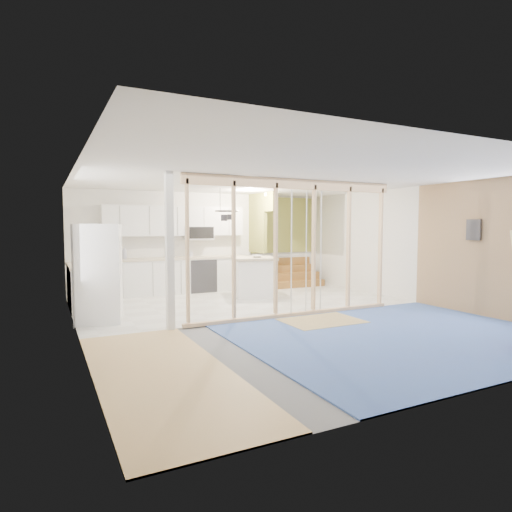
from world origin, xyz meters
name	(u,v)px	position (x,y,z in m)	size (l,w,h in m)	color
room	(281,249)	(0.00, 0.00, 1.30)	(7.01, 8.01, 2.61)	slate
floor_overlays	(283,317)	(0.07, 0.06, 0.01)	(7.00, 8.00, 0.03)	silver
stud_frame	(271,234)	(-0.22, 0.00, 1.58)	(4.66, 0.14, 2.60)	#E0BD89
base_cabinets	(153,278)	(-1.61, 3.36, 0.47)	(4.45, 2.24, 0.93)	white
upper_cabinets	(178,222)	(-0.84, 3.82, 1.82)	(3.60, 0.41, 0.85)	white
green_partition	(279,253)	(2.04, 3.66, 0.94)	(2.25, 1.51, 2.60)	olive
pot_rack	(226,214)	(-0.31, 1.89, 2.00)	(0.52, 0.52, 0.72)	black
sheathing_panel	(505,249)	(3.48, -2.00, 1.30)	(0.02, 4.00, 2.60)	#9F7456
electrical_panel	(474,230)	(3.43, -1.40, 1.65)	(0.04, 0.30, 0.40)	#343439
ceiling_light	(271,195)	(1.40, 3.00, 2.54)	(0.32, 0.32, 0.08)	#FFEABF
fridge	(99,274)	(-3.07, 1.12, 0.88)	(0.91, 0.88, 1.76)	white
island	(254,277)	(0.60, 2.36, 0.48)	(1.23, 1.23, 0.97)	white
bowl	(257,256)	(0.63, 2.25, 1.00)	(0.24, 0.24, 0.06)	silver
soap_bottle_a	(124,253)	(-2.20, 3.71, 1.08)	(0.12, 0.12, 0.31)	#A1A4B3
soap_bottle_b	(191,253)	(-0.52, 3.76, 1.02)	(0.08, 0.08, 0.17)	silver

